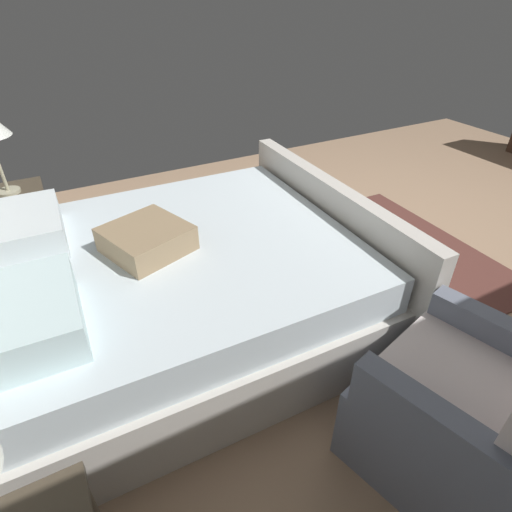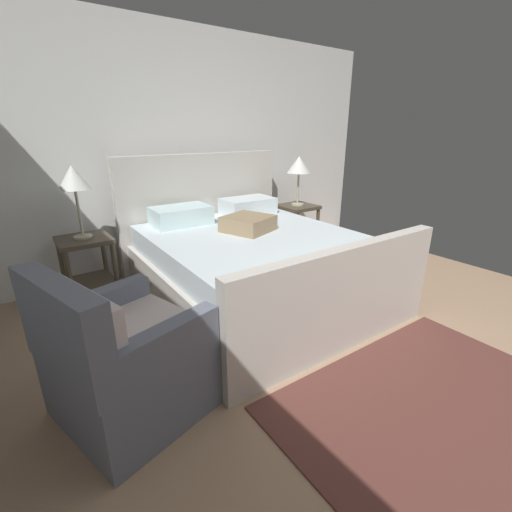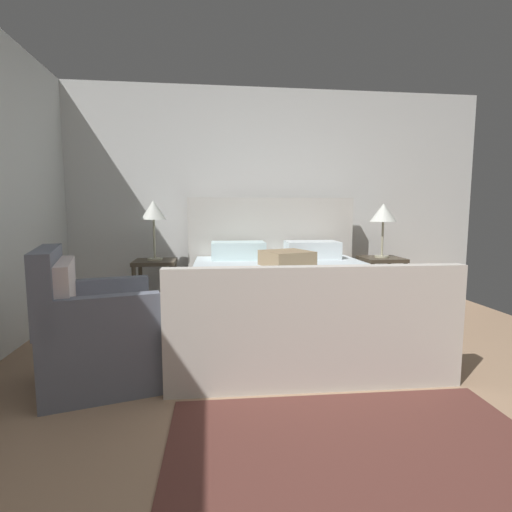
{
  "view_description": "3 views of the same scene",
  "coord_description": "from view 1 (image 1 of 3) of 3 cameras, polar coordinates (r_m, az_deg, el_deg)",
  "views": [
    {
      "loc": [
        -2.06,
        2.58,
        1.86
      ],
      "look_at": [
        -0.55,
        1.78,
        0.7
      ],
      "focal_mm": 28.52,
      "sensor_mm": 36.0,
      "label": 1
    },
    {
      "loc": [
        -1.94,
        -0.4,
        1.53
      ],
      "look_at": [
        -0.56,
        1.5,
        0.67
      ],
      "focal_mm": 24.77,
      "sensor_mm": 36.0,
      "label": 2
    },
    {
      "loc": [
        -0.83,
        -1.26,
        1.13
      ],
      "look_at": [
        -0.46,
        1.77,
        0.77
      ],
      "focal_mm": 27.16,
      "sensor_mm": 36.0,
      "label": 3
    }
  ],
  "objects": [
    {
      "name": "area_rug",
      "position": [
        3.52,
        18.7,
        0.46
      ],
      "size": [
        1.86,
        1.33,
        0.01
      ],
      "primitive_type": "cube",
      "rotation": [
        0.0,
        0.0,
        -0.03
      ],
      "color": "brown",
      "rests_on": "ground"
    },
    {
      "name": "armchair",
      "position": [
        2.03,
        27.84,
        -19.26
      ],
      "size": [
        0.89,
        0.88,
        0.9
      ],
      "color": "slate",
      "rests_on": "ground"
    },
    {
      "name": "ground_plane",
      "position": [
        3.8,
        20.18,
        2.42
      ],
      "size": [
        4.82,
        6.65,
        0.02
      ],
      "primitive_type": "cube",
      "color": "#A18063"
    },
    {
      "name": "bed",
      "position": [
        2.48,
        -11.75,
        -3.97
      ],
      "size": [
        1.95,
        2.26,
        1.27
      ],
      "color": "beige",
      "rests_on": "ground"
    },
    {
      "name": "nightstand_right",
      "position": [
        3.51,
        -30.4,
        4.76
      ],
      "size": [
        0.44,
        0.44,
        0.6
      ],
      "color": "#493E30",
      "rests_on": "ground"
    }
  ]
}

